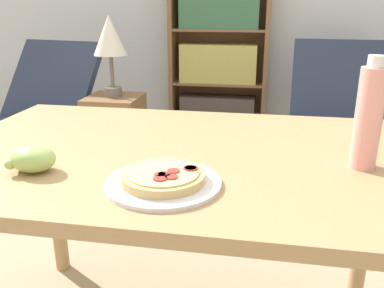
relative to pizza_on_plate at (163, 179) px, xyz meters
The scene contains 9 objects.
dining_table 0.26m from the pizza_on_plate, 92.18° to the left, with size 1.37×0.87×0.74m.
pizza_on_plate is the anchor object (origin of this frame).
grape_bunch 0.34m from the pizza_on_plate, behind, with size 0.12×0.09×0.07m.
drink_bottle 0.52m from the pizza_on_plate, 22.46° to the left, with size 0.06×0.06×0.28m.
lounge_chair_near 2.20m from the pizza_on_plate, 127.93° to the left, with size 0.81×0.89×0.88m.
lounge_chair_far 2.33m from the pizza_on_plate, 70.59° to the left, with size 0.71×0.79×0.88m.
bookshelf 2.74m from the pizza_on_plate, 93.78° to the left, with size 0.84×0.29×1.40m.
side_table 1.85m from the pizza_on_plate, 114.30° to the left, with size 0.34×0.34×0.57m.
table_lamp 1.79m from the pizza_on_plate, 114.30° to the left, with size 0.21×0.21×0.50m.
Camera 1 is at (0.32, -1.10, 1.13)m, focal length 38.00 mm.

